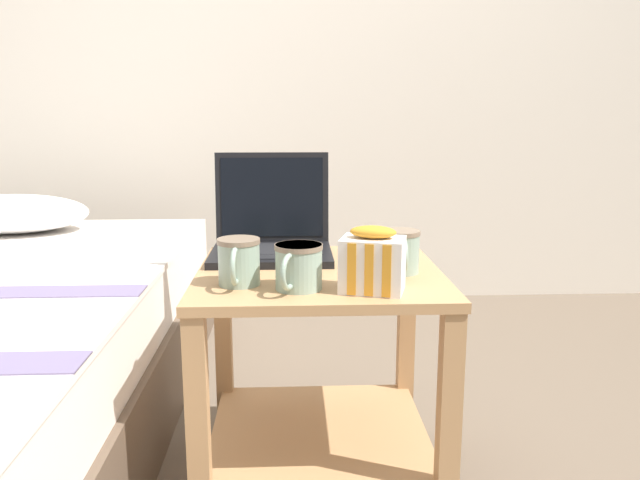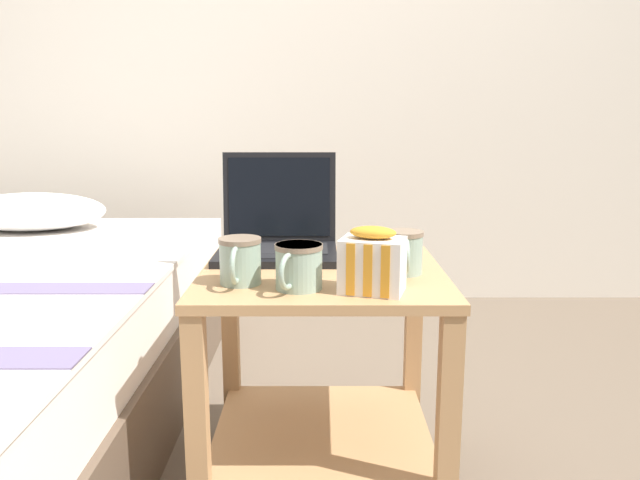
% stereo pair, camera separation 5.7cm
% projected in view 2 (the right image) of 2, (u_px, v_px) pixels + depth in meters
% --- Properties ---
extents(back_wall, '(8.00, 0.05, 2.50)m').
position_uv_depth(back_wall, '(319.00, 38.00, 2.90)').
color(back_wall, beige).
rests_on(back_wall, ground_plane).
extents(bedside_table, '(0.56, 0.54, 0.55)m').
position_uv_depth(bedside_table, '(320.00, 351.00, 1.48)').
color(bedside_table, tan).
rests_on(bedside_table, ground_plane).
extents(laptop, '(0.30, 0.27, 0.26)m').
position_uv_depth(laptop, '(275.00, 234.00, 1.60)').
color(laptop, black).
rests_on(laptop, bedside_table).
extents(mug_front_left, '(0.10, 0.14, 0.09)m').
position_uv_depth(mug_front_left, '(296.00, 264.00, 1.28)').
color(mug_front_left, '#8CA593').
rests_on(mug_front_left, bedside_table).
extents(mug_front_right, '(0.09, 0.13, 0.10)m').
position_uv_depth(mug_front_right, '(237.00, 259.00, 1.32)').
color(mug_front_right, '#8CA593').
rests_on(mug_front_right, bedside_table).
extents(mug_mid_center, '(0.09, 0.13, 0.10)m').
position_uv_depth(mug_mid_center, '(401.00, 250.00, 1.40)').
color(mug_mid_center, '#8CA593').
rests_on(mug_mid_center, bedside_table).
extents(snack_bag, '(0.15, 0.13, 0.14)m').
position_uv_depth(snack_bag, '(370.00, 262.00, 1.26)').
color(snack_bag, white).
rests_on(snack_bag, bedside_table).
extents(cell_phone, '(0.12, 0.17, 0.01)m').
position_uv_depth(cell_phone, '(380.00, 254.00, 1.59)').
color(cell_phone, black).
rests_on(cell_phone, bedside_table).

